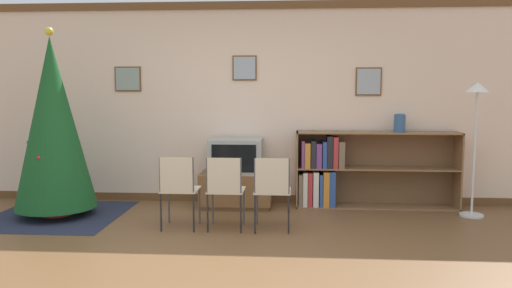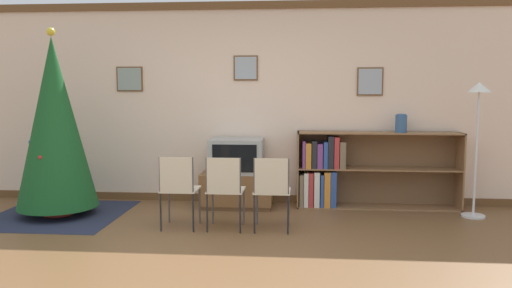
{
  "view_description": "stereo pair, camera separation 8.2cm",
  "coord_description": "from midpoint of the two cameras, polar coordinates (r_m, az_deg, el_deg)",
  "views": [
    {
      "loc": [
        0.63,
        -4.29,
        1.55
      ],
      "look_at": [
        0.24,
        1.34,
        0.92
      ],
      "focal_mm": 35.0,
      "sensor_mm": 36.0,
      "label": 1
    },
    {
      "loc": [
        0.71,
        -4.28,
        1.55
      ],
      "look_at": [
        0.24,
        1.34,
        0.92
      ],
      "focal_mm": 35.0,
      "sensor_mm": 36.0,
      "label": 2
    }
  ],
  "objects": [
    {
      "name": "standing_lamp",
      "position": [
        6.51,
        23.54,
        3.17
      ],
      "size": [
        0.28,
        0.28,
        1.63
      ],
      "color": "silver",
      "rests_on": "ground_plane"
    },
    {
      "name": "bookshelf",
      "position": [
        6.66,
        9.85,
        -3.07
      ],
      "size": [
        2.1,
        0.36,
        0.99
      ],
      "color": "olive",
      "rests_on": "ground_plane"
    },
    {
      "name": "folding_chair_right",
      "position": [
        5.42,
        1.42,
        -5.14
      ],
      "size": [
        0.4,
        0.4,
        0.82
      ],
      "color": "beige",
      "rests_on": "ground_plane"
    },
    {
      "name": "folding_chair_center",
      "position": [
        5.46,
        -3.98,
        -5.06
      ],
      "size": [
        0.4,
        0.4,
        0.82
      ],
      "color": "beige",
      "rests_on": "ground_plane"
    },
    {
      "name": "folding_chair_left",
      "position": [
        5.56,
        -9.25,
        -4.93
      ],
      "size": [
        0.4,
        0.4,
        0.82
      ],
      "color": "beige",
      "rests_on": "ground_plane"
    },
    {
      "name": "ground_plane",
      "position": [
        4.61,
        -4.79,
        -13.36
      ],
      "size": [
        24.0,
        24.0,
        0.0
      ],
      "primitive_type": "plane",
      "color": "brown"
    },
    {
      "name": "wall_back",
      "position": [
        6.8,
        -1.73,
        4.66
      ],
      "size": [
        8.62,
        0.11,
        2.7
      ],
      "color": "beige",
      "rests_on": "ground_plane"
    },
    {
      "name": "tv_console",
      "position": [
        6.6,
        -2.63,
        -5.21
      ],
      "size": [
        0.93,
        0.55,
        0.46
      ],
      "color": "brown",
      "rests_on": "ground_plane"
    },
    {
      "name": "vase",
      "position": [
        6.69,
        15.76,
        2.35
      ],
      "size": [
        0.15,
        0.15,
        0.24
      ],
      "color": "#335684",
      "rests_on": "bookshelf"
    },
    {
      "name": "area_rug",
      "position": [
        6.67,
        -22.09,
        -7.56
      ],
      "size": [
        1.56,
        1.61,
        0.01
      ],
      "color": "#23283D",
      "rests_on": "ground_plane"
    },
    {
      "name": "christmas_tree",
      "position": [
        6.5,
        -22.5,
        2.18
      ],
      "size": [
        0.96,
        0.96,
        2.27
      ],
      "color": "maroon",
      "rests_on": "area_rug"
    },
    {
      "name": "television",
      "position": [
        6.52,
        -2.65,
        -1.34
      ],
      "size": [
        0.69,
        0.54,
        0.45
      ],
      "color": "#9E9E99",
      "rests_on": "tv_console"
    }
  ]
}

